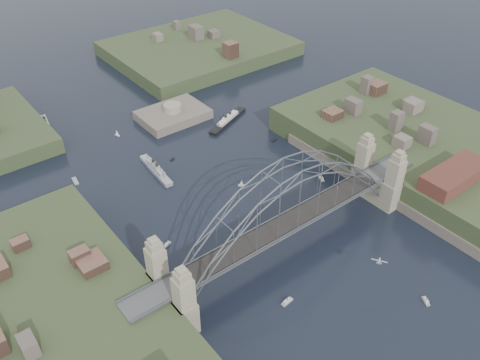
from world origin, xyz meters
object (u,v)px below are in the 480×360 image
Objects in this scene: bridge at (289,209)px; naval_cruiser_far at (46,126)px; fort_island at (173,120)px; naval_cruiser_near at (156,170)px; ocean_liner at (228,120)px; wharf_shed at (455,176)px.

bridge is 93.96m from naval_cruiser_far.
naval_cruiser_near is (-20.41, -23.30, 1.14)m from fort_island.
bridge is at bearing -113.88° from ocean_liner.
wharf_shed is at bearing -49.19° from naval_cruiser_near.
naval_cruiser_far is at bearing 105.02° from bridge.
naval_cruiser_near is 1.10× the size of naval_cruiser_far.
bridge reaches higher than naval_cruiser_near.
wharf_shed is at bearing -56.78° from naval_cruiser_far.
wharf_shed is (32.00, -84.00, 10.34)m from fort_island.
naval_cruiser_near is 0.91× the size of ocean_liner.
fort_island is at bearing 134.47° from ocean_liner.
bridge is at bearing -79.79° from naval_cruiser_near.
fort_island is at bearing 80.27° from bridge.
wharf_shed is 73.74m from ocean_liner.
fort_island reaches higher than naval_cruiser_far.
naval_cruiser_near is at bearing -163.43° from ocean_liner.
naval_cruiser_near is 34.95m from ocean_liner.
naval_cruiser_far is at bearing 145.86° from ocean_liner.
bridge is 63.05m from ocean_liner.
fort_island is 41.38m from naval_cruiser_far.
wharf_shed reaches higher than ocean_liner.
fort_island is 1.10× the size of wharf_shed.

